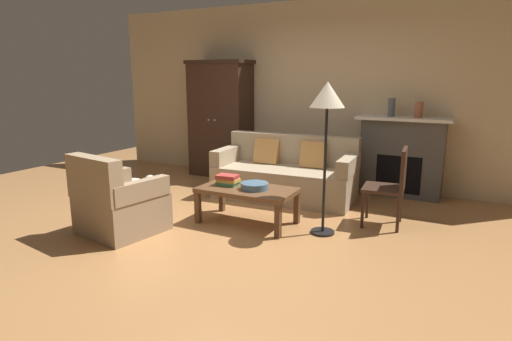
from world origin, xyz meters
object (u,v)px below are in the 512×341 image
object	(u,v)px
fireplace	(402,156)
mantel_vase_terracotta	(419,110)
floor_lamp	(327,104)
couch	(286,175)
mantel_vase_slate	(391,107)
book_stack	(228,180)
armchair_near_left	(118,205)
coffee_table	(247,193)
side_chair_wooden	(392,182)
fruit_bowl	(255,186)
armoire	(221,119)
dog	(134,186)

from	to	relation	value
fireplace	mantel_vase_terracotta	size ratio (longest dim) A/B	5.85
floor_lamp	couch	bearing A→B (deg)	130.19
mantel_vase_slate	mantel_vase_terracotta	world-z (taller)	mantel_vase_slate
book_stack	armchair_near_left	size ratio (longest dim) A/B	0.30
coffee_table	floor_lamp	distance (m)	1.36
coffee_table	couch	bearing A→B (deg)	91.98
fireplace	couch	distance (m)	1.66
couch	book_stack	distance (m)	1.21
mantel_vase_terracotta	side_chair_wooden	size ratio (longest dim) A/B	0.24
mantel_vase_terracotta	fireplace	bearing A→B (deg)	174.31
fruit_bowl	fireplace	bearing A→B (deg)	58.49
armoire	dog	size ratio (longest dim) A/B	4.18
mantel_vase_slate	fruit_bowl	bearing A→B (deg)	-117.92
mantel_vase_slate	armchair_near_left	bearing A→B (deg)	-127.53
fireplace	book_stack	world-z (taller)	fireplace
armoire	mantel_vase_terracotta	distance (m)	3.14
fireplace	book_stack	distance (m)	2.61
side_chair_wooden	book_stack	bearing A→B (deg)	-159.37
dog	armoire	bearing A→B (deg)	87.53
mantel_vase_slate	side_chair_wooden	world-z (taller)	mantel_vase_slate
armoire	fruit_bowl	world-z (taller)	armoire
couch	floor_lamp	size ratio (longest dim) A/B	1.21
coffee_table	dog	bearing A→B (deg)	-178.50
armoire	fruit_bowl	xyz separation A→B (m)	(1.69, -1.97, -0.51)
mantel_vase_terracotta	armchair_near_left	xyz separation A→B (m)	(-2.62, -2.95, -0.91)
fruit_bowl	armchair_near_left	world-z (taller)	armchair_near_left
fireplace	coffee_table	bearing A→B (deg)	-123.42
side_chair_wooden	floor_lamp	size ratio (longest dim) A/B	0.56
book_stack	floor_lamp	world-z (taller)	floor_lamp
dog	fruit_bowl	bearing A→B (deg)	1.45
fireplace	fruit_bowl	world-z (taller)	fireplace
coffee_table	fireplace	bearing A→B (deg)	56.58
coffee_table	mantel_vase_slate	xyz separation A→B (m)	(1.17, 2.03, 0.88)
fireplace	floor_lamp	size ratio (longest dim) A/B	0.78
book_stack	mantel_vase_slate	xyz separation A→B (m)	(1.44, 2.02, 0.77)
mantel_vase_terracotta	armchair_near_left	bearing A→B (deg)	-131.67
couch	book_stack	bearing A→B (deg)	-100.96
book_stack	armchair_near_left	xyz separation A→B (m)	(-0.82, -0.93, -0.17)
armoire	couch	size ratio (longest dim) A/B	0.98
armchair_near_left	floor_lamp	xyz separation A→B (m)	(1.97, 1.01, 1.08)
couch	coffee_table	size ratio (longest dim) A/B	1.79
mantel_vase_slate	book_stack	bearing A→B (deg)	-125.54
couch	mantel_vase_terracotta	size ratio (longest dim) A/B	9.13
coffee_table	dog	xyz separation A→B (m)	(-1.68, -0.04, -0.12)
fireplace	side_chair_wooden	size ratio (longest dim) A/B	1.40
couch	mantel_vase_slate	xyz separation A→B (m)	(1.22, 0.84, 0.93)
fireplace	armchair_near_left	xyz separation A→B (m)	(-2.44, -2.97, -0.25)
fireplace	side_chair_wooden	world-z (taller)	fireplace
floor_lamp	dog	size ratio (longest dim) A/B	3.52
fireplace	couch	xyz separation A→B (m)	(-1.40, -0.86, -0.25)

